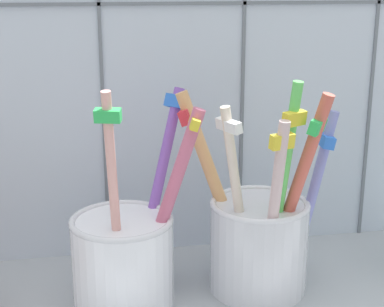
% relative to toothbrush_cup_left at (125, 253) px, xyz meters
% --- Properties ---
extents(tile_wall_back, '(0.64, 0.02, 0.45)m').
position_rel_toothbrush_cup_left_xyz_m(tile_wall_back, '(0.05, 0.10, 0.16)').
color(tile_wall_back, silver).
rests_on(tile_wall_back, ground).
extents(toothbrush_cup_left, '(0.11, 0.10, 0.18)m').
position_rel_toothbrush_cup_left_xyz_m(toothbrush_cup_left, '(0.00, 0.00, 0.00)').
color(toothbrush_cup_left, white).
rests_on(toothbrush_cup_left, counter_slab).
extents(toothbrush_cup_right, '(0.13, 0.09, 0.18)m').
position_rel_toothbrush_cup_left_xyz_m(toothbrush_cup_right, '(0.11, -0.00, 0.01)').
color(toothbrush_cup_right, silver).
rests_on(toothbrush_cup_right, counter_slab).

